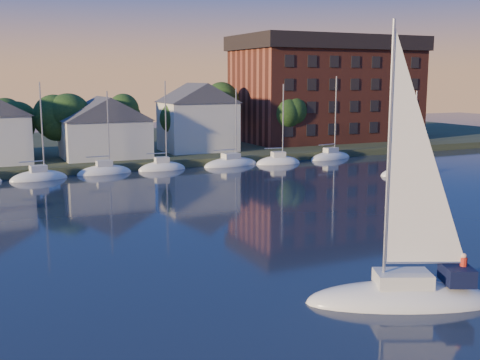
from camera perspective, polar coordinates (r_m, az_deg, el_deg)
ground at (r=34.78m, az=19.94°, el=-10.28°), size 260.00×260.00×0.00m
shoreline_land at (r=101.27m, az=-11.52°, el=2.95°), size 160.00×50.00×2.00m
wooden_dock at (r=79.28m, az=-7.56°, el=1.23°), size 120.00×3.00×1.00m
clubhouse_centre at (r=81.97m, az=-12.72°, el=4.97°), size 11.55×8.40×8.08m
clubhouse_east at (r=87.87m, az=-4.04°, el=6.05°), size 10.50×8.40×9.80m
condo_block at (r=104.98m, az=8.23°, el=8.63°), size 31.00×17.00×17.40m
tree_line at (r=89.65m, az=-8.58°, el=6.79°), size 93.40×5.40×8.90m
moored_fleet at (r=74.36m, az=-12.73°, el=0.60°), size 71.50×2.40×12.05m
hero_sailboat at (r=32.75m, az=15.39°, el=-10.11°), size 10.47×7.05×15.42m
drifting_sailboat_right at (r=74.68m, az=15.60°, el=0.51°), size 7.27×3.76×11.12m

